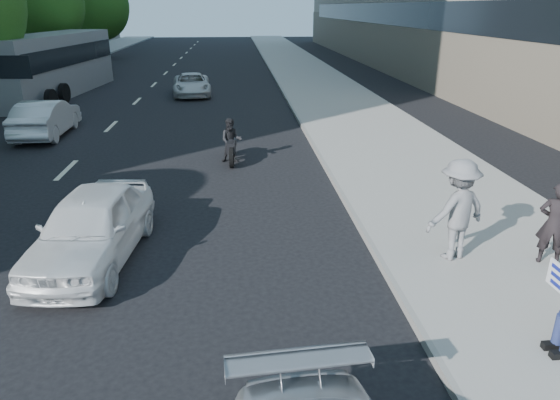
{
  "coord_description": "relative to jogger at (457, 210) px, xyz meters",
  "views": [
    {
      "loc": [
        -1.22,
        -7.11,
        4.69
      ],
      "look_at": [
        -0.44,
        1.88,
        1.18
      ],
      "focal_mm": 32.0,
      "sensor_mm": 36.0,
      "label": 1
    }
  ],
  "objects": [
    {
      "name": "ground",
      "position": [
        -2.83,
        -1.2,
        -1.13
      ],
      "size": [
        160.0,
        160.0,
        0.0
      ],
      "primitive_type": "plane",
      "color": "black",
      "rests_on": "ground"
    },
    {
      "name": "near_sidewalk",
      "position": [
        1.17,
        18.8,
        -1.06
      ],
      "size": [
        5.0,
        120.0,
        0.15
      ],
      "primitive_type": "cube",
      "color": "gray",
      "rests_on": "ground"
    },
    {
      "name": "tree_far_d",
      "position": [
        -16.53,
        28.8,
        3.75
      ],
      "size": [
        4.8,
        4.8,
        7.65
      ],
      "color": "#382616",
      "rests_on": "ground"
    },
    {
      "name": "tree_far_e",
      "position": [
        -16.53,
        42.8,
        3.65
      ],
      "size": [
        5.4,
        5.4,
        7.89
      ],
      "color": "#382616",
      "rests_on": "ground"
    },
    {
      "name": "jogger",
      "position": [
        0.0,
        0.0,
        0.0
      ],
      "size": [
        1.44,
        1.11,
        1.97
      ],
      "primitive_type": "imported",
      "rotation": [
        0.0,
        0.0,
        3.48
      ],
      "color": "gray",
      "rests_on": "near_sidewalk"
    },
    {
      "name": "pedestrian_woman",
      "position": [
        1.71,
        -0.38,
        -0.18
      ],
      "size": [
        0.7,
        0.62,
        1.61
      ],
      "primitive_type": "imported",
      "rotation": [
        0.0,
        0.0,
        2.64
      ],
      "color": "black",
      "rests_on": "near_sidewalk"
    },
    {
      "name": "white_sedan_near",
      "position": [
        -6.94,
        0.8,
        -0.43
      ],
      "size": [
        2.05,
        4.24,
        1.4
      ],
      "primitive_type": "imported",
      "rotation": [
        0.0,
        0.0,
        -0.1
      ],
      "color": "white",
      "rests_on": "ground"
    },
    {
      "name": "white_sedan_mid",
      "position": [
        -11.39,
        11.39,
        -0.44
      ],
      "size": [
        1.52,
        4.22,
        1.39
      ],
      "primitive_type": "imported",
      "rotation": [
        0.0,
        0.0,
        3.15
      ],
      "color": "beige",
      "rests_on": "ground"
    },
    {
      "name": "white_sedan_far",
      "position": [
        -6.54,
        20.47,
        -0.53
      ],
      "size": [
        2.38,
        4.49,
        1.2
      ],
      "primitive_type": "imported",
      "rotation": [
        0.0,
        0.0,
        0.09
      ],
      "color": "silver",
      "rests_on": "ground"
    },
    {
      "name": "motorcycle",
      "position": [
        -4.26,
        7.26,
        -0.5
      ],
      "size": [
        0.72,
        2.05,
        1.42
      ],
      "rotation": [
        0.0,
        0.0,
        -0.06
      ],
      "color": "black",
      "rests_on": "ground"
    },
    {
      "name": "bus",
      "position": [
        -14.22,
        21.21,
        0.5
      ],
      "size": [
        3.81,
        12.27,
        3.3
      ],
      "rotation": [
        0.0,
        0.0,
        -0.11
      ],
      "color": "gray",
      "rests_on": "ground"
    }
  ]
}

